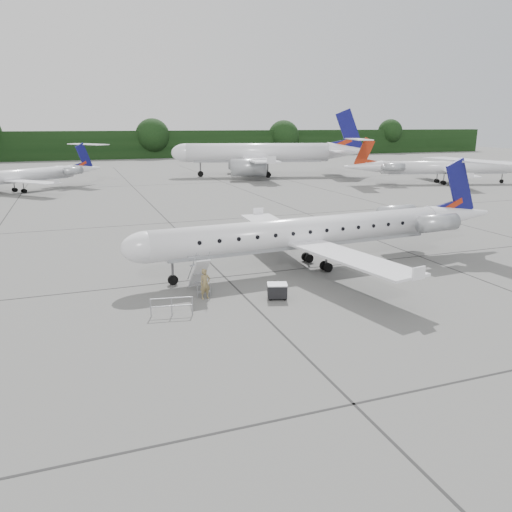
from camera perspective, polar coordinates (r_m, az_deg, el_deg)
name	(u,v)px	position (r m, az deg, el deg)	size (l,w,h in m)	color
ground	(329,306)	(28.67, 8.35, -5.66)	(320.00, 320.00, 0.00)	slate
treeline	(118,145)	(154.20, -15.49, 12.14)	(260.00, 4.00, 8.00)	black
main_regional_jet	(305,218)	(35.01, 5.66, 4.39)	(28.45, 20.48, 7.30)	white
airstair	(199,275)	(30.40, -6.55, -2.12)	(0.85, 2.10, 2.29)	white
passenger	(205,284)	(29.38, -5.83, -3.19)	(0.66, 0.43, 1.81)	olive
safety_railing	(172,307)	(27.18, -9.61, -5.75)	(2.20, 0.08, 1.00)	gray
baggage_cart	(277,291)	(29.38, 2.44, -3.99)	(1.12, 0.91, 0.97)	black
bg_narrowbody	(258,143)	(98.57, 0.18, 12.76)	(35.27, 25.40, 12.66)	white
bg_regional_left	(11,170)	(82.59, -26.24, 8.82)	(26.08, 18.77, 6.84)	white
bg_regional_right	(448,161)	(92.35, 21.10, 10.10)	(29.28, 21.08, 7.68)	white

